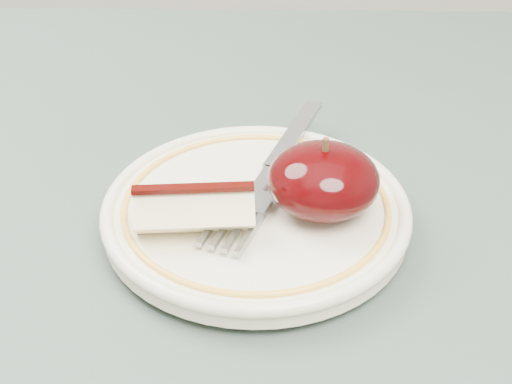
{
  "coord_description": "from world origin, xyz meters",
  "views": [
    {
      "loc": [
        0.08,
        -0.3,
        1.03
      ],
      "look_at": [
        0.07,
        0.06,
        0.78
      ],
      "focal_mm": 50.0,
      "sensor_mm": 36.0,
      "label": 1
    }
  ],
  "objects": [
    {
      "name": "plate",
      "position": [
        0.07,
        0.06,
        0.76
      ],
      "size": [
        0.2,
        0.2,
        0.02
      ],
      "color": "beige",
      "rests_on": "table"
    },
    {
      "name": "apple_half",
      "position": [
        0.11,
        0.06,
        0.79
      ],
      "size": [
        0.07,
        0.07,
        0.05
      ],
      "color": "black",
      "rests_on": "plate"
    },
    {
      "name": "apple_wedge",
      "position": [
        0.03,
        0.04,
        0.78
      ],
      "size": [
        0.07,
        0.04,
        0.03
      ],
      "rotation": [
        0.0,
        0.0,
        0.08
      ],
      "color": "#FBEFB9",
      "rests_on": "plate"
    },
    {
      "name": "fork",
      "position": [
        0.08,
        0.1,
        0.77
      ],
      "size": [
        0.08,
        0.18,
        0.0
      ],
      "rotation": [
        0.0,
        0.0,
        1.23
      ],
      "color": "gray",
      "rests_on": "plate"
    }
  ]
}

